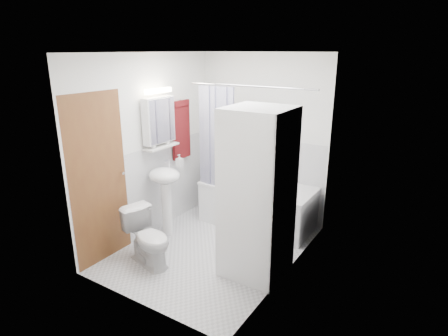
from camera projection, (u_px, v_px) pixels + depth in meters
The scene contains 20 objects.
floor at pixel (213, 248), 4.79m from camera, with size 2.60×2.60×0.00m, color silver.
room_walls at pixel (212, 135), 4.34m from camera, with size 2.60×2.60×2.60m.
wainscot at pixel (226, 197), 4.85m from camera, with size 1.98×2.58×2.58m.
door at pixel (122, 173), 4.53m from camera, with size 0.05×2.00×2.00m.
bathtub at pixel (258, 203), 5.36m from camera, with size 1.58×0.75×0.60m.
tub_spout at pixel (282, 160), 5.34m from camera, with size 0.04×0.04×0.12m, color silver.
curtain_rod at pixel (249, 86), 4.60m from camera, with size 0.02×0.02×1.76m, color silver.
shower_curtain at pixel (216, 140), 5.08m from camera, with size 0.55×0.02×1.45m.
sink at pixel (165, 186), 4.95m from camera, with size 0.44×0.37×1.04m.
medicine_cabinet at pixel (159, 119), 4.86m from camera, with size 0.13×0.50×0.71m.
shelf at pixel (161, 146), 4.96m from camera, with size 0.18×0.54×0.03m, color silver.
shower_caddy at pixel (286, 145), 5.24m from camera, with size 0.22×0.06×0.02m, color silver.
towel at pixel (181, 129), 5.33m from camera, with size 0.07×0.35×0.85m.
washer_dryer at pixel (257, 194), 4.04m from camera, with size 0.68×0.67×1.88m.
toilet at pixel (149, 238), 4.37m from camera, with size 0.37×0.67×0.65m, color white.
soap_pump at pixel (180, 164), 5.07m from camera, with size 0.08×0.17×0.08m, color gray.
shelf_bottle at pixel (153, 145), 4.83m from camera, with size 0.07×0.18×0.07m, color gray.
shelf_cup at pixel (167, 140), 5.04m from camera, with size 0.10×0.09×0.10m, color gray.
shampoo_a at pixel (283, 139), 5.24m from camera, with size 0.13×0.17×0.13m, color gray.
shampoo_b at pixel (291, 142), 5.19m from camera, with size 0.08×0.21×0.08m, color #263998.
Camera 1 is at (2.39, -3.52, 2.43)m, focal length 30.00 mm.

